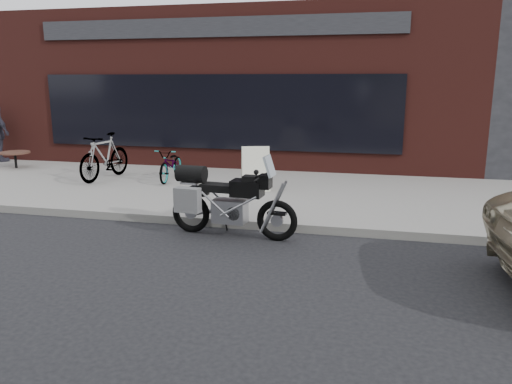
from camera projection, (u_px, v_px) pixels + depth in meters
ground at (131, 343)px, 4.96m from camera, size 120.00×120.00×0.00m
near_sidewalk at (271, 189)px, 11.59m from camera, size 44.00×6.00×0.15m
storefront at (256, 88)px, 18.18m from camera, size 14.00×10.07×4.50m
motorcycle at (224, 201)px, 8.25m from camera, size 2.21×0.71×1.40m
bicycle_front at (171, 164)px, 12.14m from camera, size 0.61×1.52×0.78m
bicycle_rear at (105, 157)px, 12.24m from camera, size 0.78×1.93×1.13m
sandwich_sign at (256, 168)px, 11.07m from camera, size 0.75×0.72×0.97m
cafe_table at (15, 153)px, 13.83m from camera, size 0.79×0.79×0.45m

